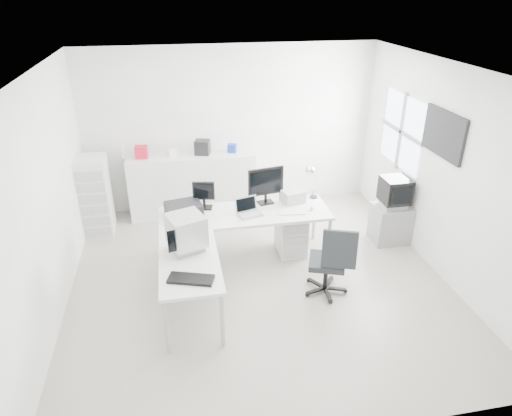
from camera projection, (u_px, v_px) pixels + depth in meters
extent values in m
cube|color=beige|center=(259.00, 279.00, 6.28)|extent=(5.00, 5.00, 0.01)
cube|color=white|center=(259.00, 70.00, 5.03)|extent=(5.00, 5.00, 0.01)
cube|color=white|center=(231.00, 129.00, 7.85)|extent=(5.00, 0.02, 2.80)
cube|color=white|center=(46.00, 203.00, 5.23)|extent=(0.02, 5.00, 2.80)
cube|color=white|center=(443.00, 172.00, 6.07)|extent=(0.02, 5.00, 2.80)
cube|color=silver|center=(291.00, 234.00, 6.80)|extent=(0.40, 0.50, 0.60)
cube|color=black|center=(184.00, 209.00, 6.35)|extent=(0.55, 0.46, 0.17)
cube|color=silver|center=(292.00, 213.00, 6.41)|extent=(0.39, 0.17, 0.02)
sphere|color=silver|center=(312.00, 208.00, 6.50)|extent=(0.06, 0.06, 0.06)
cube|color=#A0A0A0|center=(293.00, 196.00, 6.72)|extent=(0.38, 0.34, 0.18)
cube|color=black|center=(191.00, 279.00, 4.97)|extent=(0.54, 0.35, 0.03)
cube|color=gray|center=(390.00, 223.00, 7.10)|extent=(0.55, 0.45, 0.60)
cube|color=silver|center=(193.00, 184.00, 7.89)|extent=(2.14, 0.54, 1.07)
cube|color=red|center=(141.00, 152.00, 7.47)|extent=(0.21, 0.19, 0.20)
cube|color=silver|center=(173.00, 152.00, 7.57)|extent=(0.14, 0.13, 0.12)
cube|color=black|center=(202.00, 147.00, 7.63)|extent=(0.29, 0.28, 0.24)
cube|color=#1732A2|center=(232.00, 148.00, 7.73)|extent=(0.17, 0.16, 0.14)
cylinder|color=silver|center=(123.00, 152.00, 7.45)|extent=(0.07, 0.07, 0.22)
cube|color=silver|center=(96.00, 196.00, 7.23)|extent=(0.44, 0.53, 1.27)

